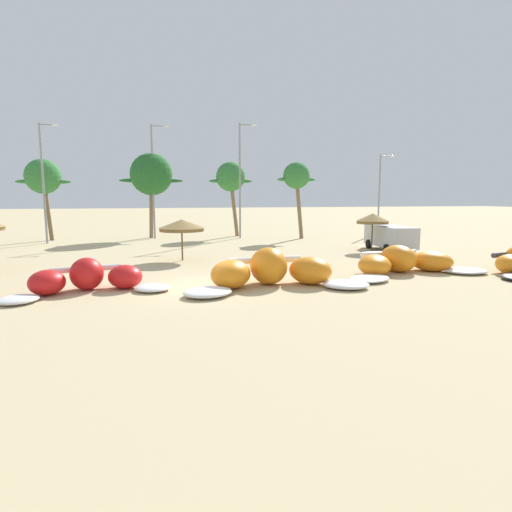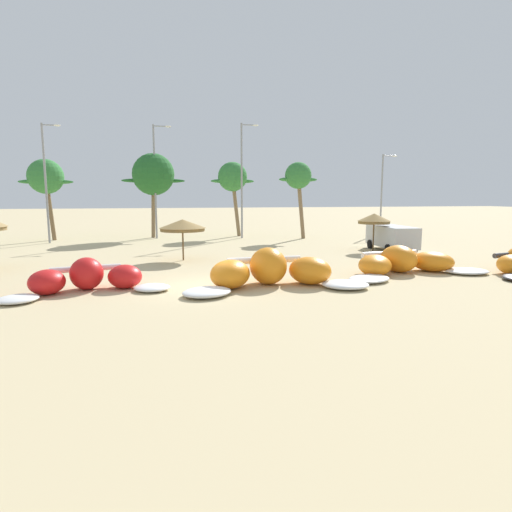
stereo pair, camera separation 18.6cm
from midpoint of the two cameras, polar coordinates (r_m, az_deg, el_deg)
name	(u,v)px [view 2 (the right image)]	position (r m, az deg, el deg)	size (l,w,h in m)	color
ground_plane	(201,286)	(18.97, -7.24, -4.10)	(260.00, 260.00, 0.00)	#C6B284
kite_left	(87,279)	(19.14, -21.63, -2.87)	(6.80, 3.79, 1.39)	white
kite_left_of_center	(271,272)	(18.80, 2.31, -2.15)	(8.55, 3.95, 1.68)	white
kite_center	(404,263)	(23.26, 19.64, -0.89)	(8.53, 4.47, 1.42)	white
beach_umbrella_middle	(183,225)	(26.59, -9.72, 4.13)	(2.89, 2.89, 2.57)	brown
beach_umbrella_near_palms	(374,219)	(31.80, 15.86, 4.89)	(2.38, 2.38, 2.76)	brown
parked_van	(391,236)	(32.57, 17.96, 2.60)	(2.48, 5.19, 1.84)	#B2B7BC
palm_left	(46,177)	(42.68, -26.48, 9.51)	(4.65, 3.10, 7.29)	brown
palm_left_of_gap	(153,175)	(42.02, -13.61, 10.64)	(5.96, 3.97, 8.05)	#7F6647
palm_center_left	(233,178)	(42.48, -3.06, 10.54)	(4.35, 2.90, 7.37)	#7F6647
palm_center_right	(298,177)	(40.10, 5.89, 10.58)	(3.72, 2.48, 7.15)	#7F6647
lamppost_west	(47,178)	(40.03, -26.37, 9.46)	(1.56, 0.24, 10.00)	gray
lamppost_west_center	(156,176)	(41.24, -13.24, 10.45)	(1.73, 0.24, 10.58)	gray
lamppost_east_center	(243,176)	(40.60, -1.65, 10.82)	(1.73, 0.24, 10.76)	gray
lamppost_east	(383,189)	(47.67, 16.92, 8.64)	(1.74, 0.24, 8.40)	gray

